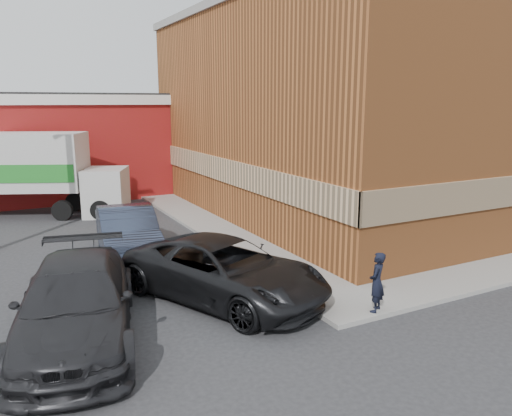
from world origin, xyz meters
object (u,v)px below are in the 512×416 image
sedan (128,233)px  suv_a (224,270)px  brick_building (357,112)px  suv_b (76,303)px  box_truck (34,169)px  man (377,282)px  warehouse (16,145)px

sedan → suv_a: 5.00m
brick_building → suv_b: (-14.34, -8.50, -3.82)m
sedan → box_truck: (-2.17, 8.30, 1.34)m
man → brick_building: bearing=-160.5°
suv_b → box_truck: 13.79m
sedan → suv_b: (-2.43, -5.42, 0.02)m
man → suv_a: suv_a is taller
suv_b → warehouse: bearing=103.4°
suv_b → sedan: bearing=78.8°
brick_building → suv_b: brick_building is taller
man → sedan: (-4.23, 7.47, -0.02)m
brick_building → warehouse: bearing=142.8°
sedan → box_truck: box_truck is taller
man → suv_a: 3.91m
sedan → man: bearing=-53.6°
suv_a → box_truck: bearing=80.6°
suv_b → box_truck: (0.26, 13.72, 1.32)m
brick_building → man: 13.59m
warehouse → suv_b: warehouse is taller
man → sedan: 8.58m
brick_building → warehouse: brick_building is taller
sedan → suv_a: size_ratio=0.88×
warehouse → man: warehouse is taller
warehouse → man: 22.69m
brick_building → suv_a: 13.72m
sedan → suv_b: suv_b is taller
box_truck → man: bearing=-43.6°
warehouse → sedan: (2.58, -14.08, -1.97)m
suv_a → box_truck: box_truck is taller
brick_building → suv_a: brick_building is taller
suv_b → brick_building: bearing=43.6°
brick_building → suv_b: 17.10m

